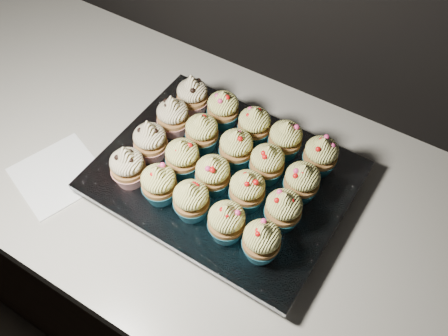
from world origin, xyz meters
The scene contains 25 objects.
cabinet centered at (0.00, 1.70, 0.43)m, with size 2.40×0.60×0.86m, color black.
worktop centered at (0.00, 1.70, 0.88)m, with size 2.44×0.64×0.04m, color beige.
napkin centered at (-0.36, 1.55, 0.90)m, with size 0.15×0.15×0.00m, color white.
baking_tray centered at (-0.08, 1.70, 0.91)m, with size 0.41×0.31×0.02m, color black.
foil_lining centered at (-0.08, 1.70, 0.93)m, with size 0.45×0.35×0.01m, color silver.
cupcake_0 centered at (-0.22, 1.60, 0.97)m, with size 0.06×0.06×0.10m.
cupcake_1 centered at (-0.15, 1.60, 0.97)m, with size 0.06×0.06×0.08m.
cupcake_2 centered at (-0.09, 1.60, 0.97)m, with size 0.06×0.06×0.08m.
cupcake_3 centered at (-0.01, 1.59, 0.97)m, with size 0.06×0.06×0.08m.
cupcake_4 centered at (0.05, 1.59, 0.97)m, with size 0.06×0.06×0.08m.
cupcake_5 centered at (-0.22, 1.67, 0.97)m, with size 0.06×0.06×0.10m.
cupcake_6 centered at (-0.15, 1.67, 0.97)m, with size 0.06×0.06×0.08m.
cupcake_7 centered at (-0.09, 1.66, 0.97)m, with size 0.06×0.06×0.08m.
cupcake_8 centered at (-0.02, 1.67, 0.97)m, with size 0.06×0.06×0.08m.
cupcake_9 centered at (0.05, 1.66, 0.97)m, with size 0.06×0.06×0.08m.
cupcake_10 centered at (-0.22, 1.74, 0.97)m, with size 0.06×0.06×0.10m.
cupcake_11 centered at (-0.15, 1.73, 0.97)m, with size 0.06×0.06×0.08m.
cupcake_12 centered at (-0.08, 1.74, 0.97)m, with size 0.06×0.06×0.08m.
cupcake_13 centered at (-0.02, 1.73, 0.97)m, with size 0.06×0.06×0.08m.
cupcake_14 centered at (0.05, 1.73, 0.97)m, with size 0.06×0.06×0.08m.
cupcake_15 centered at (-0.22, 1.80, 0.97)m, with size 0.06×0.06×0.10m.
cupcake_16 centered at (-0.15, 1.81, 0.97)m, with size 0.06×0.06×0.08m.
cupcake_17 centered at (-0.08, 1.80, 0.97)m, with size 0.06×0.06×0.08m.
cupcake_18 centered at (-0.02, 1.80, 0.97)m, with size 0.06×0.06×0.08m.
cupcake_19 centered at (0.06, 1.80, 0.97)m, with size 0.06×0.06×0.08m.
Camera 1 is at (0.20, 1.24, 1.67)m, focal length 40.00 mm.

